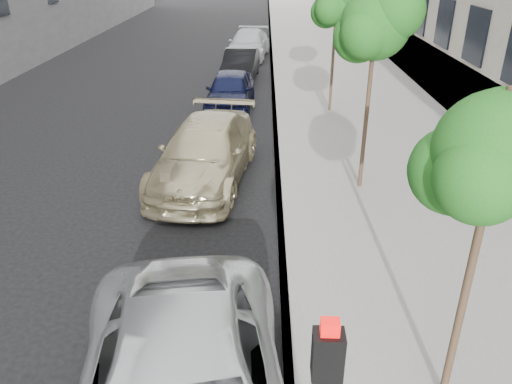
{
  "coord_description": "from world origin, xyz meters",
  "views": [
    {
      "loc": [
        0.81,
        -3.31,
        5.47
      ],
      "look_at": [
        0.67,
        4.81,
        1.5
      ],
      "focal_mm": 35.0,
      "sensor_mm": 36.0,
      "label": 1
    }
  ],
  "objects_px": {
    "tree_near": "(499,154)",
    "tree_far": "(337,3)",
    "suv": "(205,152)",
    "sedan_rear": "(248,44)",
    "tree_mid": "(377,24)",
    "sedan_black": "(241,65)",
    "sedan_blue": "(230,91)"
  },
  "relations": [
    {
      "from": "tree_far",
      "to": "sedan_rear",
      "type": "xyz_separation_m",
      "value": [
        -3.33,
        10.47,
        -3.1
      ]
    },
    {
      "from": "tree_mid",
      "to": "tree_far",
      "type": "xyz_separation_m",
      "value": [
        -0.0,
        6.5,
        -0.18
      ]
    },
    {
      "from": "tree_near",
      "to": "sedan_black",
      "type": "xyz_separation_m",
      "value": [
        -3.53,
        18.28,
        -2.9
      ]
    },
    {
      "from": "tree_near",
      "to": "suv",
      "type": "height_order",
      "value": "tree_near"
    },
    {
      "from": "sedan_blue",
      "to": "tree_far",
      "type": "bearing_deg",
      "value": -6.02
    },
    {
      "from": "tree_mid",
      "to": "suv",
      "type": "bearing_deg",
      "value": 171.04
    },
    {
      "from": "tree_near",
      "to": "tree_far",
      "type": "xyz_separation_m",
      "value": [
        0.0,
        13.0,
        0.25
      ]
    },
    {
      "from": "sedan_black",
      "to": "sedan_rear",
      "type": "relative_size",
      "value": 0.82
    },
    {
      "from": "tree_mid",
      "to": "sedan_blue",
      "type": "relative_size",
      "value": 1.16
    },
    {
      "from": "tree_mid",
      "to": "sedan_black",
      "type": "height_order",
      "value": "tree_mid"
    },
    {
      "from": "tree_mid",
      "to": "suv",
      "type": "xyz_separation_m",
      "value": [
        -3.93,
        0.62,
        -3.24
      ]
    },
    {
      "from": "tree_mid",
      "to": "sedan_rear",
      "type": "xyz_separation_m",
      "value": [
        -3.33,
        16.97,
        -3.28
      ]
    },
    {
      "from": "tree_mid",
      "to": "sedan_black",
      "type": "bearing_deg",
      "value": 106.67
    },
    {
      "from": "tree_far",
      "to": "sedan_blue",
      "type": "bearing_deg",
      "value": 171.28
    },
    {
      "from": "suv",
      "to": "sedan_blue",
      "type": "bearing_deg",
      "value": 95.48
    },
    {
      "from": "tree_mid",
      "to": "sedan_blue",
      "type": "distance_m",
      "value": 8.64
    },
    {
      "from": "tree_near",
      "to": "tree_mid",
      "type": "height_order",
      "value": "tree_mid"
    },
    {
      "from": "tree_far",
      "to": "suv",
      "type": "bearing_deg",
      "value": -123.74
    },
    {
      "from": "suv",
      "to": "sedan_black",
      "type": "height_order",
      "value": "suv"
    },
    {
      "from": "suv",
      "to": "tree_mid",
      "type": "bearing_deg",
      "value": -1.51
    },
    {
      "from": "sedan_black",
      "to": "tree_near",
      "type": "bearing_deg",
      "value": -75.06
    },
    {
      "from": "tree_mid",
      "to": "tree_far",
      "type": "height_order",
      "value": "tree_mid"
    },
    {
      "from": "tree_mid",
      "to": "tree_near",
      "type": "bearing_deg",
      "value": -90.0
    },
    {
      "from": "tree_near",
      "to": "sedan_black",
      "type": "relative_size",
      "value": 1.04
    },
    {
      "from": "tree_mid",
      "to": "suv",
      "type": "height_order",
      "value": "tree_mid"
    },
    {
      "from": "sedan_blue",
      "to": "sedan_rear",
      "type": "bearing_deg",
      "value": 90.51
    },
    {
      "from": "sedan_black",
      "to": "suv",
      "type": "bearing_deg",
      "value": -88.04
    },
    {
      "from": "tree_mid",
      "to": "sedan_black",
      "type": "xyz_separation_m",
      "value": [
        -3.53,
        11.78,
        -3.33
      ]
    },
    {
      "from": "tree_near",
      "to": "sedan_rear",
      "type": "height_order",
      "value": "tree_near"
    },
    {
      "from": "tree_far",
      "to": "suv",
      "type": "height_order",
      "value": "tree_far"
    },
    {
      "from": "tree_near",
      "to": "sedan_black",
      "type": "bearing_deg",
      "value": 100.92
    },
    {
      "from": "sedan_black",
      "to": "tree_far",
      "type": "bearing_deg",
      "value": -52.23
    }
  ]
}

